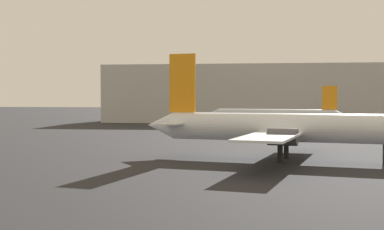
{
  "coord_description": "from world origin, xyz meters",
  "views": [
    {
      "loc": [
        1.86,
        -13.97,
        6.25
      ],
      "look_at": [
        -7.09,
        52.78,
        3.96
      ],
      "focal_mm": 50.04,
      "sensor_mm": 36.0,
      "label": 1
    }
  ],
  "objects": [
    {
      "name": "airplane_on_taxiway",
      "position": [
        4.65,
        38.69,
        3.27
      ],
      "size": [
        31.4,
        25.58,
        10.73
      ],
      "rotation": [
        0.0,
        0.0,
        -0.21
      ],
      "color": "silver",
      "rests_on": "ground_plane"
    },
    {
      "name": "terminal_building",
      "position": [
        3.89,
        120.26,
        7.01
      ],
      "size": [
        82.05,
        18.69,
        14.03
      ],
      "primitive_type": "cube",
      "color": "#B7B7B2",
      "rests_on": "ground_plane"
    },
    {
      "name": "airplane_distant",
      "position": [
        4.02,
        80.46,
        2.9
      ],
      "size": [
        25.57,
        23.21,
        8.11
      ],
      "rotation": [
        0.0,
        0.0,
        2.9
      ],
      "color": "#B2BCCC",
      "rests_on": "ground_plane"
    }
  ]
}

